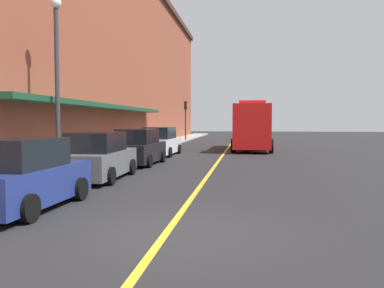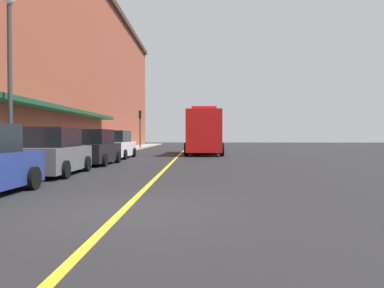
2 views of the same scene
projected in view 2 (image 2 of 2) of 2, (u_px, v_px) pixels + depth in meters
The scene contains 11 objects.
ground_plane at pixel (181, 153), 32.58m from camera, with size 112.00×112.00×0.00m, color #232326.
sidewalk_left at pixel (109, 152), 32.68m from camera, with size 2.40×70.00×0.15m, color #9E9B93.
lane_center_stripe at pixel (181, 153), 32.58m from camera, with size 0.16×70.00×0.01m, color gold.
brick_building_left at pixel (30, 60), 31.62m from camera, with size 11.33×64.00×15.58m.
parked_car_1 at pixel (53, 153), 14.40m from camera, with size 2.11×4.56×1.80m.
parked_car_2 at pixel (94, 148), 19.63m from camera, with size 2.16×4.30×1.82m.
parked_car_3 at pixel (116, 145), 25.25m from camera, with size 2.12×4.87×1.84m.
fire_truck at pixel (204, 133), 30.87m from camera, with size 3.07×8.78×3.65m.
parking_meter_1 at pixel (100, 142), 26.50m from camera, with size 0.14×0.18×1.33m.
street_lamp_left at pixel (10, 62), 15.00m from camera, with size 0.44×0.44×6.94m.
traffic_light_near at pixel (140, 122), 44.32m from camera, with size 0.38×0.36×4.30m.
Camera 2 is at (1.49, -7.54, 1.47)m, focal length 35.65 mm.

